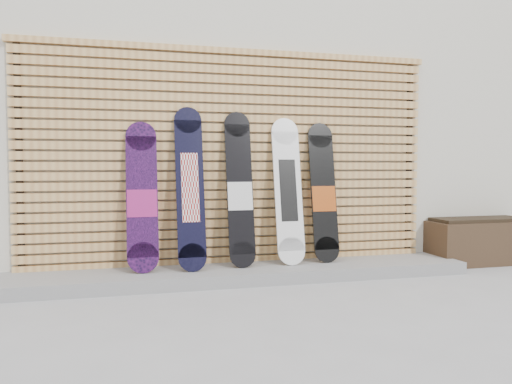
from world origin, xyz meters
TOP-DOWN VIEW (x-y plane):
  - ground at (0.00, 0.00)m, footprint 80.00×80.00m
  - building at (0.50, 3.50)m, footprint 12.00×5.00m
  - concrete_step at (-0.15, 0.68)m, footprint 4.60×0.70m
  - slat_wall at (-0.15, 0.97)m, footprint 4.26×0.08m
  - planter_box at (2.65, 0.79)m, footprint 1.16×0.48m
  - snowboard_0 at (-1.07, 0.78)m, footprint 0.29×0.34m
  - snowboard_1 at (-0.62, 0.75)m, footprint 0.27×0.38m
  - snowboard_2 at (-0.13, 0.78)m, footprint 0.26×0.32m
  - snowboard_3 at (0.38, 0.79)m, footprint 0.28×0.32m
  - snowboard_4 at (0.77, 0.80)m, footprint 0.27×0.28m

SIDE VIEW (x-z plane):
  - ground at x=0.00m, z-range 0.00..0.00m
  - concrete_step at x=-0.15m, z-range 0.00..0.12m
  - planter_box at x=2.65m, z-range 0.00..0.52m
  - snowboard_0 at x=-1.07m, z-range 0.11..1.53m
  - snowboard_4 at x=0.77m, z-range 0.11..1.55m
  - snowboard_3 at x=0.38m, z-range 0.12..1.60m
  - snowboard_2 at x=-0.13m, z-range 0.11..1.64m
  - snowboard_1 at x=-0.62m, z-range 0.12..1.69m
  - slat_wall at x=-0.15m, z-range 0.06..2.35m
  - building at x=0.50m, z-range 0.00..3.60m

